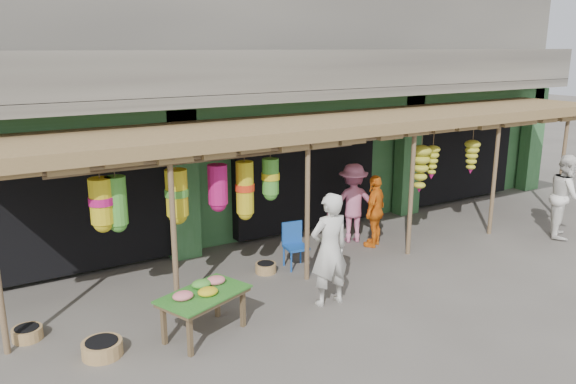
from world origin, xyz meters
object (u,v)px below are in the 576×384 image
blue_chair (294,242)px  person_vendor (375,211)px  person_front (329,250)px  person_shopper (353,203)px  flower_table (203,295)px  person_right (566,196)px

blue_chair → person_vendor: 2.11m
person_front → person_shopper: 3.21m
blue_chair → person_front: 1.80m
flower_table → person_right: 8.68m
person_front → blue_chair: bearing=-100.6°
person_shopper → flower_table: bearing=49.9°
person_front → person_right: bearing=-177.2°
person_right → person_front: bearing=142.8°
blue_chair → person_right: size_ratio=0.47×
flower_table → person_front: person_front is taller
person_front → person_shopper: person_front is taller
flower_table → blue_chair: bearing=10.5°
blue_chair → person_front: person_front is taller
person_right → person_shopper: person_right is taller
flower_table → person_front: size_ratio=0.78×
person_right → person_shopper: (-4.25, 2.22, -0.07)m
person_right → person_shopper: bearing=114.6°
flower_table → person_right: bearing=-21.5°
person_front → person_vendor: (2.47, 1.80, -0.17)m
flower_table → person_shopper: size_ratio=0.86×
blue_chair → person_right: bearing=-7.0°
person_vendor → person_shopper: bearing=-96.6°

